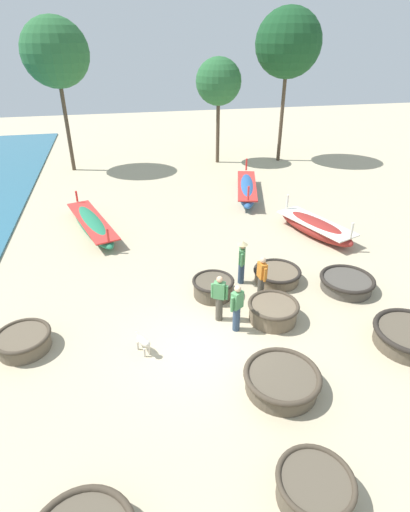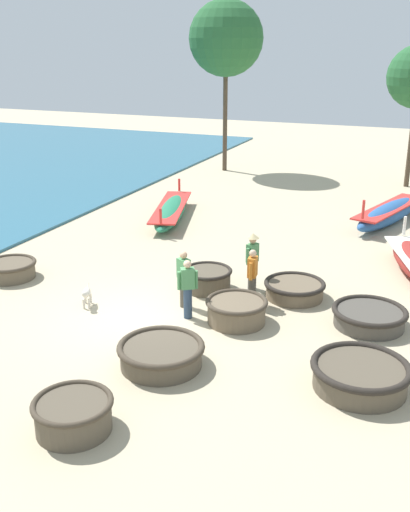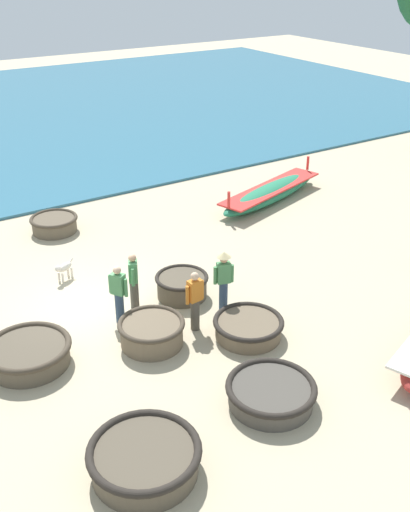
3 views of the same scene
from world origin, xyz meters
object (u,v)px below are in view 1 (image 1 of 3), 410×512
object	(u,v)px
coracle_center	(347,282)
coracle_upturned	(282,380)
coracle_far_right	(410,336)
long_boat_red_hull	(315,227)
coracle_weathered	(273,311)
long_boat_blue_hull	(247,189)
fisherman_crouching	(262,277)
fisherman_standing_right	(219,297)
tree_leftmost	(55,53)
fisherman_standing_left	(237,307)
fisherman_with_hat	(242,259)
coracle_tilted	(314,488)
long_boat_ochre_hull	(92,224)
coracle_front_right	(277,274)
coracle_beside_post	(213,287)
dog	(143,342)
coracle_front_left	(23,341)
tree_right_mid	(219,82)
tree_rightmost	(288,44)

from	to	relation	value
coracle_center	coracle_upturned	distance (m)	5.43
coracle_far_right	long_boat_red_hull	xyz separation A→B (m)	(0.64, 7.23, 0.06)
coracle_weathered	long_boat_blue_hull	xyz separation A→B (m)	(2.55, 10.62, 0.07)
fisherman_crouching	fisherman_standing_right	bearing A→B (deg)	-153.61
tree_leftmost	fisherman_standing_left	bearing A→B (deg)	-72.20
long_boat_red_hull	fisherman_standing_left	world-z (taller)	fisherman_standing_left
coracle_far_right	fisherman_with_hat	size ratio (longest dim) A/B	1.23
coracle_far_right	long_boat_red_hull	world-z (taller)	long_boat_red_hull
long_boat_blue_hull	coracle_weathered	bearing A→B (deg)	-103.52
coracle_weathered	tree_leftmost	bearing A→B (deg)	111.57
coracle_tilted	tree_leftmost	distance (m)	24.74
coracle_weathered	long_boat_red_hull	size ratio (longest dim) A/B	0.37
long_boat_blue_hull	long_boat_ochre_hull	distance (m)	8.60
coracle_front_right	coracle_beside_post	xyz separation A→B (m)	(-2.45, -0.39, 0.08)
long_boat_blue_hull	fisherman_with_hat	world-z (taller)	fisherman_with_hat
coracle_far_right	fisherman_standing_left	bearing A→B (deg)	159.64
coracle_weathered	long_boat_blue_hull	size ratio (longest dim) A/B	0.29
long_boat_red_hull	dog	distance (m)	9.99
tree_leftmost	coracle_front_left	bearing A→B (deg)	-90.89
coracle_front_right	coracle_front_left	distance (m)	8.47
tree_right_mid	fisherman_standing_right	bearing A→B (deg)	-103.96
coracle_front_right	coracle_center	bearing A→B (deg)	-25.23
coracle_far_right	coracle_weathered	bearing A→B (deg)	150.13
dog	tree_leftmost	xyz separation A→B (m)	(-3.00, 18.42, 6.50)
long_boat_blue_hull	fisherman_crouching	xyz separation A→B (m)	(-2.54, -9.43, 0.43)
long_boat_red_hull	fisherman_crouching	world-z (taller)	fisherman_crouching
tree_rightmost	tree_leftmost	bearing A→B (deg)	177.00
tree_right_mid	coracle_tilted	bearing A→B (deg)	-99.63
fisherman_crouching	dog	bearing A→B (deg)	-155.85
long_boat_blue_hull	fisherman_standing_left	world-z (taller)	fisherman_standing_left
fisherman_with_hat	dog	bearing A→B (deg)	-142.06
coracle_far_right	coracle_tilted	bearing A→B (deg)	-143.39
coracle_weathered	coracle_upturned	size ratio (longest dim) A/B	0.82
coracle_center	long_boat_blue_hull	xyz separation A→B (m)	(-0.58, 9.55, 0.14)
fisherman_with_hat	coracle_far_right	bearing A→B (deg)	-48.50
fisherman_with_hat	dog	size ratio (longest dim) A/B	2.64
coracle_beside_post	long_boat_red_hull	world-z (taller)	long_boat_red_hull
coracle_beside_post	coracle_center	bearing A→B (deg)	-7.76
fisherman_standing_left	dog	size ratio (longest dim) A/B	2.48
coracle_front_right	coracle_far_right	bearing A→B (deg)	-59.18
coracle_far_right	long_boat_ochre_hull	bearing A→B (deg)	132.30
coracle_beside_post	long_boat_blue_hull	world-z (taller)	long_boat_blue_hull
coracle_beside_post	fisherman_standing_right	bearing A→B (deg)	-95.78
coracle_weathered	fisherman_standing_right	bearing A→B (deg)	167.07
coracle_front_right	long_boat_red_hull	size ratio (longest dim) A/B	0.40
coracle_front_left	fisherman_standing_left	size ratio (longest dim) A/B	0.99
long_boat_ochre_hull	tree_rightmost	world-z (taller)	tree_rightmost
fisherman_crouching	tree_rightmost	bearing A→B (deg)	66.37
dog	tree_leftmost	bearing A→B (deg)	99.26
coracle_tilted	tree_right_mid	world-z (taller)	tree_right_mid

